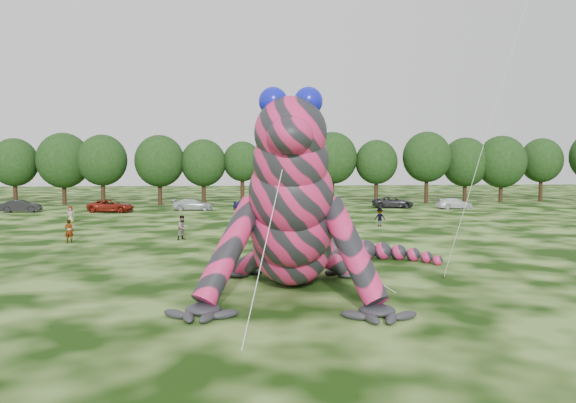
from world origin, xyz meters
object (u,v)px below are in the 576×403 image
at_px(tree_12, 376,172).
at_px(car_6, 393,202).
at_px(spectator_1, 183,228).
at_px(tree_8, 204,172).
at_px(inflatable_gecko, 293,192).
at_px(car_3, 193,204).
at_px(car_4, 251,204).
at_px(tree_13, 427,167).
at_px(tree_5, 64,169).
at_px(tree_16, 541,170).
at_px(spectator_0, 69,231).
at_px(tree_6, 103,170).
at_px(tree_10, 287,166).
at_px(tree_15, 501,169).
at_px(tree_4, 15,172).
at_px(car_7, 454,203).
at_px(spectator_4, 71,215).
at_px(tree_14, 465,170).
at_px(spectator_2, 380,217).
at_px(tree_9, 242,173).
at_px(car_2, 111,206).
at_px(tree_7, 160,170).
at_px(car_5, 312,204).
at_px(car_1, 21,206).
at_px(tree_11, 332,168).

distance_m(tree_12, car_6, 9.29).
bearing_deg(spectator_1, tree_8, 50.48).
height_order(inflatable_gecko, car_3, inflatable_gecko).
bearing_deg(car_4, tree_13, -67.53).
height_order(tree_5, tree_16, tree_5).
distance_m(car_6, spectator_0, 42.59).
distance_m(tree_6, tree_10, 25.03).
distance_m(tree_13, tree_15, 11.36).
xyz_separation_m(tree_5, tree_8, (18.91, -1.45, -0.43)).
xyz_separation_m(tree_12, tree_15, (18.46, 0.03, 0.33)).
distance_m(tree_4, tree_8, 25.48).
distance_m(car_7, spectator_4, 44.62).
height_order(tree_14, spectator_4, tree_14).
xyz_separation_m(tree_14, car_6, (-13.42, -9.48, -3.98)).
relative_size(tree_6, spectator_2, 5.75).
bearing_deg(tree_9, tree_15, 0.65).
distance_m(car_2, car_6, 34.45).
relative_size(tree_7, tree_10, 0.90).
xyz_separation_m(tree_13, car_4, (-25.19, -8.92, -4.34)).
bearing_deg(tree_15, tree_4, 179.21).
bearing_deg(car_5, tree_15, -65.06).
distance_m(inflatable_gecko, tree_15, 62.78).
xyz_separation_m(inflatable_gecko, car_6, (17.20, 43.16, -3.67)).
height_order(tree_7, spectator_4, tree_7).
bearing_deg(tree_5, tree_7, -7.13).
bearing_deg(tree_10, spectator_1, -107.04).
relative_size(tree_12, spectator_2, 5.43).
distance_m(tree_5, tree_9, 24.22).
bearing_deg(spectator_0, tree_9, -108.89).
height_order(tree_7, car_2, tree_7).
bearing_deg(car_1, spectator_2, -120.26).
bearing_deg(tree_16, spectator_0, -146.12).
relative_size(tree_9, tree_11, 0.86).
distance_m(tree_6, tree_11, 31.38).
xyz_separation_m(inflatable_gecko, tree_8, (-7.06, 50.90, 0.08)).
bearing_deg(inflatable_gecko, spectator_2, 72.84).
height_order(tree_16, spectator_1, tree_16).
distance_m(car_2, spectator_2, 32.32).
relative_size(tree_12, tree_14, 0.95).
height_order(car_4, spectator_1, spectator_1).
bearing_deg(spectator_4, tree_10, 47.76).
bearing_deg(tree_9, car_5, -51.57).
bearing_deg(tree_10, tree_11, -3.44).
relative_size(car_2, spectator_4, 3.31).
bearing_deg(tree_11, car_4, -139.87).
relative_size(tree_5, tree_7, 1.03).
bearing_deg(car_1, tree_11, -78.56).
relative_size(tree_7, tree_14, 1.01).
height_order(car_4, car_5, car_5).
height_order(car_5, car_7, car_5).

